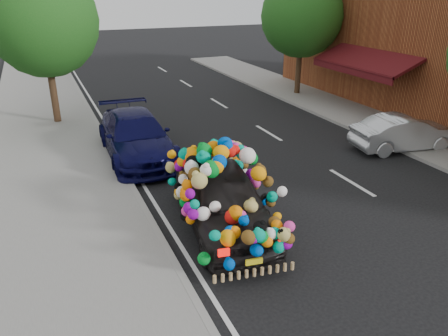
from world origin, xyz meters
The scene contains 10 objects.
ground centered at (0.00, 0.00, 0.00)m, with size 100.00×100.00×0.00m, color black.
sidewalk centered at (-4.30, 0.00, 0.06)m, with size 4.00×60.00×0.12m, color gray.
kerb centered at (-2.35, 0.00, 0.07)m, with size 0.15×60.00×0.13m, color gray.
footpath_far centered at (8.20, 3.00, 0.06)m, with size 3.00×40.00×0.12m, color gray.
lane_markings centered at (3.60, 0.00, 0.01)m, with size 6.00×50.00×0.01m, color silver, non-canonical shape.
tree_near_sidewalk centered at (-3.80, 9.50, 4.02)m, with size 4.20×4.20×6.13m.
tree_far_b centered at (8.00, 10.00, 3.89)m, with size 4.00×4.00×5.90m.
plush_art_car centered at (-0.81, -0.83, 1.08)m, with size 2.69×4.76×2.12m.
navy_sedan centered at (-1.63, 4.50, 0.72)m, with size 2.03×4.99×1.45m, color #070732.
silver_hatchback centered at (7.00, 1.55, 0.60)m, with size 1.27×3.65×1.20m, color #B4B7BB.
Camera 1 is at (-4.36, -9.11, 5.30)m, focal length 35.00 mm.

